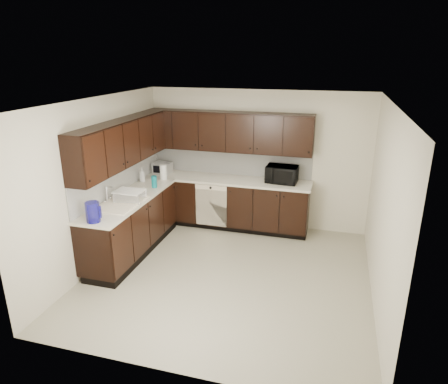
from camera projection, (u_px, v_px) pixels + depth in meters
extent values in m
plane|color=#A9A48C|center=(228.00, 275.00, 5.87)|extent=(4.00, 4.00, 0.00)
plane|color=white|center=(229.00, 102.00, 5.05)|extent=(4.00, 4.00, 0.00)
cube|color=beige|center=(257.00, 160.00, 7.28)|extent=(4.00, 0.02, 2.50)
cube|color=beige|center=(100.00, 183.00, 5.98)|extent=(0.02, 4.00, 2.50)
cube|color=beige|center=(384.00, 209.00, 4.95)|extent=(0.02, 4.00, 2.50)
cube|color=beige|center=(171.00, 265.00, 3.64)|extent=(4.00, 0.02, 2.50)
cube|color=black|center=(226.00, 204.00, 7.40)|extent=(3.00, 0.60, 0.90)
cube|color=black|center=(132.00, 226.00, 6.43)|extent=(0.60, 2.20, 0.90)
cube|color=black|center=(227.00, 223.00, 7.56)|extent=(3.00, 0.54, 0.10)
cube|color=black|center=(135.00, 248.00, 6.56)|extent=(0.54, 2.20, 0.10)
cube|color=beige|center=(226.00, 179.00, 7.25)|extent=(3.03, 0.63, 0.04)
cube|color=beige|center=(129.00, 199.00, 6.28)|extent=(0.63, 2.23, 0.04)
cube|color=white|center=(230.00, 162.00, 7.42)|extent=(3.00, 0.02, 0.48)
cube|color=white|center=(121.00, 176.00, 6.54)|extent=(0.02, 2.80, 0.48)
cube|color=black|center=(228.00, 132.00, 7.09)|extent=(3.00, 0.33, 0.70)
cube|color=black|center=(121.00, 143.00, 6.16)|extent=(0.33, 2.47, 0.70)
cube|color=beige|center=(211.00, 205.00, 7.17)|extent=(0.58, 0.02, 0.78)
cube|color=beige|center=(211.00, 187.00, 7.05)|extent=(0.58, 0.03, 0.08)
cylinder|color=black|center=(211.00, 188.00, 7.04)|extent=(0.04, 0.02, 0.04)
cube|color=beige|center=(121.00, 204.00, 5.99)|extent=(0.54, 0.82, 0.03)
cube|color=beige|center=(114.00, 214.00, 5.84)|extent=(0.42, 0.34, 0.16)
cube|color=beige|center=(128.00, 204.00, 6.20)|extent=(0.42, 0.34, 0.16)
cylinder|color=silver|center=(107.00, 195.00, 6.01)|extent=(0.03, 0.03, 0.26)
cylinder|color=silver|center=(109.00, 187.00, 5.96)|extent=(0.14, 0.02, 0.02)
cylinder|color=#B2B2B7|center=(114.00, 212.00, 5.83)|extent=(0.20, 0.20, 0.10)
imported|color=black|center=(282.00, 174.00, 6.96)|extent=(0.56, 0.40, 0.30)
imported|color=gray|center=(144.00, 192.00, 6.27)|extent=(0.09, 0.09, 0.17)
imported|color=gray|center=(142.00, 175.00, 7.00)|extent=(0.13, 0.13, 0.26)
cube|color=silver|center=(163.00, 168.00, 7.53)|extent=(0.36, 0.30, 0.21)
cube|color=white|center=(129.00, 196.00, 6.09)|extent=(0.45, 0.36, 0.16)
cylinder|color=navy|center=(93.00, 212.00, 5.31)|extent=(0.21, 0.21, 0.28)
cylinder|color=#0B747F|center=(154.00, 182.00, 6.71)|extent=(0.10, 0.10, 0.20)
cylinder|color=white|center=(163.00, 172.00, 7.15)|extent=(0.16, 0.16, 0.27)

